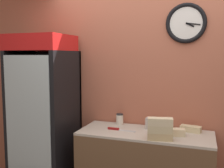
{
  "coord_description": "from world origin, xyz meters",
  "views": [
    {
      "loc": [
        0.56,
        -1.84,
        1.7
      ],
      "look_at": [
        -0.39,
        0.88,
        1.39
      ],
      "focal_mm": 42.0,
      "sensor_mm": 36.0,
      "label": 1
    }
  ],
  "objects_px": {
    "condiment_jar": "(120,119)",
    "sandwich_stack_top": "(160,122)",
    "chefs_knife": "(118,129)",
    "sandwich_stack_middle": "(160,129)",
    "sandwich_flat_left": "(174,132)",
    "sandwich_stack_bottom": "(160,136)",
    "sandwich_flat_right": "(191,129)",
    "napkin_dispenser": "(151,123)",
    "beverage_cooler": "(47,110)"
  },
  "relations": [
    {
      "from": "napkin_dispenser",
      "to": "sandwich_flat_left",
      "type": "bearing_deg",
      "value": -33.01
    },
    {
      "from": "sandwich_stack_middle",
      "to": "condiment_jar",
      "type": "distance_m",
      "value": 0.69
    },
    {
      "from": "sandwich_stack_middle",
      "to": "sandwich_flat_right",
      "type": "xyz_separation_m",
      "value": [
        0.27,
        0.38,
        -0.08
      ]
    },
    {
      "from": "sandwich_stack_top",
      "to": "chefs_knife",
      "type": "height_order",
      "value": "sandwich_stack_top"
    },
    {
      "from": "sandwich_stack_top",
      "to": "sandwich_stack_bottom",
      "type": "bearing_deg",
      "value": 0.0
    },
    {
      "from": "sandwich_flat_left",
      "to": "napkin_dispenser",
      "type": "relative_size",
      "value": 1.84
    },
    {
      "from": "sandwich_stack_top",
      "to": "napkin_dispenser",
      "type": "relative_size",
      "value": 2.09
    },
    {
      "from": "napkin_dispenser",
      "to": "sandwich_stack_top",
      "type": "bearing_deg",
      "value": -66.61
    },
    {
      "from": "sandwich_stack_top",
      "to": "sandwich_flat_left",
      "type": "relative_size",
      "value": 1.14
    },
    {
      "from": "sandwich_stack_bottom",
      "to": "sandwich_flat_right",
      "type": "distance_m",
      "value": 0.47
    },
    {
      "from": "sandwich_flat_left",
      "to": "sandwich_flat_right",
      "type": "distance_m",
      "value": 0.25
    },
    {
      "from": "chefs_knife",
      "to": "sandwich_flat_right",
      "type": "bearing_deg",
      "value": 14.62
    },
    {
      "from": "sandwich_stack_top",
      "to": "sandwich_flat_right",
      "type": "xyz_separation_m",
      "value": [
        0.27,
        0.38,
        -0.15
      ]
    },
    {
      "from": "chefs_knife",
      "to": "condiment_jar",
      "type": "relative_size",
      "value": 2.46
    },
    {
      "from": "sandwich_stack_top",
      "to": "sandwich_flat_right",
      "type": "height_order",
      "value": "sandwich_stack_top"
    },
    {
      "from": "sandwich_stack_top",
      "to": "napkin_dispenser",
      "type": "height_order",
      "value": "sandwich_stack_top"
    },
    {
      "from": "sandwich_stack_bottom",
      "to": "sandwich_flat_left",
      "type": "height_order",
      "value": "same"
    },
    {
      "from": "beverage_cooler",
      "to": "chefs_knife",
      "type": "distance_m",
      "value": 0.92
    },
    {
      "from": "sandwich_flat_left",
      "to": "napkin_dispenser",
      "type": "xyz_separation_m",
      "value": [
        -0.28,
        0.18,
        0.02
      ]
    },
    {
      "from": "beverage_cooler",
      "to": "sandwich_flat_right",
      "type": "xyz_separation_m",
      "value": [
        1.67,
        0.17,
        -0.12
      ]
    },
    {
      "from": "sandwich_flat_right",
      "to": "napkin_dispenser",
      "type": "xyz_separation_m",
      "value": [
        -0.43,
        -0.02,
        0.03
      ]
    },
    {
      "from": "sandwich_stack_middle",
      "to": "napkin_dispenser",
      "type": "bearing_deg",
      "value": 113.39
    },
    {
      "from": "sandwich_flat_left",
      "to": "condiment_jar",
      "type": "distance_m",
      "value": 0.7
    },
    {
      "from": "sandwich_stack_bottom",
      "to": "sandwich_stack_middle",
      "type": "xyz_separation_m",
      "value": [
        0.0,
        0.0,
        0.07
      ]
    },
    {
      "from": "sandwich_flat_left",
      "to": "sandwich_stack_bottom",
      "type": "bearing_deg",
      "value": -122.35
    },
    {
      "from": "beverage_cooler",
      "to": "sandwich_stack_middle",
      "type": "height_order",
      "value": "beverage_cooler"
    },
    {
      "from": "sandwich_stack_bottom",
      "to": "napkin_dispenser",
      "type": "distance_m",
      "value": 0.4
    },
    {
      "from": "sandwich_stack_middle",
      "to": "sandwich_flat_left",
      "type": "height_order",
      "value": "sandwich_stack_middle"
    },
    {
      "from": "chefs_knife",
      "to": "sandwich_stack_bottom",
      "type": "bearing_deg",
      "value": -20.75
    },
    {
      "from": "beverage_cooler",
      "to": "condiment_jar",
      "type": "relative_size",
      "value": 15.2
    },
    {
      "from": "beverage_cooler",
      "to": "sandwich_stack_bottom",
      "type": "distance_m",
      "value": 1.42
    },
    {
      "from": "sandwich_flat_left",
      "to": "chefs_knife",
      "type": "distance_m",
      "value": 0.61
    },
    {
      "from": "sandwich_stack_top",
      "to": "napkin_dispenser",
      "type": "distance_m",
      "value": 0.41
    },
    {
      "from": "chefs_knife",
      "to": "napkin_dispenser",
      "type": "distance_m",
      "value": 0.38
    },
    {
      "from": "sandwich_stack_middle",
      "to": "sandwich_stack_top",
      "type": "height_order",
      "value": "sandwich_stack_top"
    },
    {
      "from": "chefs_knife",
      "to": "napkin_dispenser",
      "type": "xyz_separation_m",
      "value": [
        0.33,
        0.18,
        0.05
      ]
    },
    {
      "from": "sandwich_stack_middle",
      "to": "sandwich_flat_left",
      "type": "relative_size",
      "value": 1.14
    },
    {
      "from": "chefs_knife",
      "to": "napkin_dispenser",
      "type": "relative_size",
      "value": 2.62
    },
    {
      "from": "sandwich_stack_middle",
      "to": "sandwich_flat_right",
      "type": "relative_size",
      "value": 1.12
    },
    {
      "from": "condiment_jar",
      "to": "sandwich_stack_top",
      "type": "bearing_deg",
      "value": -38.19
    },
    {
      "from": "sandwich_stack_bottom",
      "to": "chefs_knife",
      "type": "relative_size",
      "value": 0.8
    },
    {
      "from": "sandwich_flat_left",
      "to": "sandwich_flat_right",
      "type": "relative_size",
      "value": 0.98
    },
    {
      "from": "beverage_cooler",
      "to": "napkin_dispenser",
      "type": "distance_m",
      "value": 1.26
    },
    {
      "from": "sandwich_stack_bottom",
      "to": "sandwich_flat_right",
      "type": "height_order",
      "value": "sandwich_stack_bottom"
    },
    {
      "from": "sandwich_flat_left",
      "to": "chefs_knife",
      "type": "relative_size",
      "value": 0.7
    },
    {
      "from": "sandwich_stack_middle",
      "to": "sandwich_flat_left",
      "type": "xyz_separation_m",
      "value": [
        0.12,
        0.19,
        -0.07
      ]
    },
    {
      "from": "sandwich_stack_top",
      "to": "napkin_dispenser",
      "type": "bearing_deg",
      "value": 113.39
    },
    {
      "from": "beverage_cooler",
      "to": "sandwich_stack_bottom",
      "type": "relative_size",
      "value": 7.73
    },
    {
      "from": "beverage_cooler",
      "to": "sandwich_flat_left",
      "type": "xyz_separation_m",
      "value": [
        1.52,
        -0.03,
        -0.12
      ]
    },
    {
      "from": "beverage_cooler",
      "to": "sandwich_flat_left",
      "type": "bearing_deg",
      "value": -1.06
    }
  ]
}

